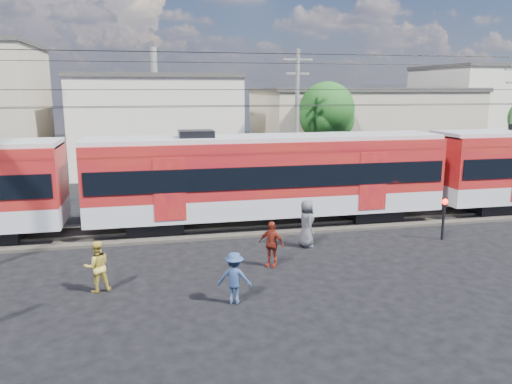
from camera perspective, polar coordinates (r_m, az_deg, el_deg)
ground at (r=15.33m, az=-0.85°, el=-12.32°), size 120.00×120.00×0.00m
track_bed at (r=22.75m, az=-4.88°, el=-4.08°), size 70.00×3.40×0.12m
rail_near at (r=22.00m, az=-4.63°, el=-4.30°), size 70.00×0.12×0.12m
rail_far at (r=23.44m, az=-5.13°, el=-3.30°), size 70.00×0.12×0.12m
commuter_train at (r=22.73m, az=1.85°, el=2.00°), size 50.30×3.08×4.17m
building_midwest at (r=40.81m, az=-11.34°, el=7.89°), size 12.24×12.24×7.30m
building_mideast at (r=41.39m, az=11.69°, el=7.23°), size 16.32×10.20×6.30m
building_east at (r=51.88m, az=24.33°, el=8.42°), size 10.20×10.20×8.30m
utility_pole_mid at (r=30.08m, az=4.69°, el=8.45°), size 1.80×0.24×8.50m
tree_near at (r=34.02m, az=8.36°, el=8.96°), size 3.82×3.64×6.72m
pedestrian_b at (r=16.45m, az=-17.71°, el=-8.10°), size 0.93×0.80×1.64m
pedestrian_c at (r=14.89m, az=-2.49°, el=-9.79°), size 1.14×0.87×1.57m
pedestrian_d at (r=17.83m, az=1.76°, el=-5.96°), size 1.01×0.93×1.66m
pedestrian_e at (r=20.07m, az=5.79°, el=-3.59°), size 0.66×0.97×1.92m
crossing_signal at (r=22.25m, az=20.70°, el=-2.00°), size 0.26×0.26×1.81m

